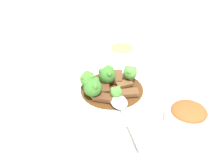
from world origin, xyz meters
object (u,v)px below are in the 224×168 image
at_px(side_bowl_kimchi, 188,115).
at_px(sauce_dish, 43,125).
at_px(beef_strip_4, 100,89).
at_px(broccoli_floret_1, 108,70).
at_px(broccoli_floret_0, 116,92).
at_px(broccoli_floret_2, 130,72).
at_px(broccoli_floret_3, 107,75).
at_px(broccoli_floret_6, 93,87).
at_px(beef_strip_0, 117,77).
at_px(beef_strip_1, 105,98).
at_px(serving_spoon, 120,105).
at_px(main_plate, 112,91).
at_px(beef_strip_3, 126,93).
at_px(broccoli_floret_4, 88,79).
at_px(side_bowl_appetizer, 122,51).
at_px(beef_strip_2, 124,84).
at_px(broccoli_floret_5, 88,77).

distance_m(side_bowl_kimchi, sauce_dish, 0.37).
distance_m(beef_strip_4, broccoli_floret_1, 0.08).
xyz_separation_m(broccoli_floret_0, broccoli_floret_2, (-0.03, -0.09, 0.01)).
relative_size(broccoli_floret_3, broccoli_floret_6, 0.96).
distance_m(beef_strip_0, beef_strip_1, 0.11).
height_order(broccoli_floret_6, serving_spoon, broccoli_floret_6).
xyz_separation_m(main_plate, broccoli_floret_3, (0.02, -0.02, 0.04)).
xyz_separation_m(main_plate, beef_strip_3, (-0.04, 0.03, 0.01)).
bearing_deg(side_bowl_kimchi, broccoli_floret_2, -45.06).
bearing_deg(beef_strip_0, broccoli_floret_6, 58.27).
bearing_deg(beef_strip_3, broccoli_floret_4, -9.92).
relative_size(beef_strip_4, serving_spoon, 0.30).
bearing_deg(broccoli_floret_6, side_bowl_kimchi, 165.54).
bearing_deg(broccoli_floret_0, serving_spoon, 110.88).
xyz_separation_m(main_plate, serving_spoon, (-0.03, 0.08, 0.02)).
xyz_separation_m(broccoli_floret_4, broccoli_floret_6, (-0.02, 0.04, -0.00)).
relative_size(beef_strip_4, side_bowl_appetizer, 0.57).
xyz_separation_m(beef_strip_3, beef_strip_4, (0.08, -0.01, 0.00)).
height_order(broccoli_floret_0, broccoli_floret_4, broccoli_floret_4).
relative_size(beef_strip_1, beef_strip_2, 1.29).
xyz_separation_m(beef_strip_2, broccoli_floret_1, (0.05, -0.04, 0.02)).
distance_m(broccoli_floret_0, broccoli_floret_6, 0.07).
distance_m(main_plate, broccoli_floret_1, 0.07).
height_order(broccoli_floret_0, broccoli_floret_6, broccoli_floret_6).
relative_size(beef_strip_0, side_bowl_appetizer, 0.60).
height_order(beef_strip_0, side_bowl_appetizer, side_bowl_appetizer).
bearing_deg(side_bowl_appetizer, broccoli_floret_4, 69.63).
bearing_deg(broccoli_floret_0, side_bowl_appetizer, -90.03).
bearing_deg(sauce_dish, broccoli_floret_2, -136.71).
relative_size(broccoli_floret_1, side_bowl_appetizer, 0.39).
bearing_deg(side_bowl_appetizer, broccoli_floret_0, 89.97).
height_order(broccoli_floret_5, sauce_dish, broccoli_floret_5).
bearing_deg(beef_strip_3, serving_spoon, 76.72).
height_order(broccoli_floret_5, serving_spoon, broccoli_floret_5).
height_order(beef_strip_2, beef_strip_3, beef_strip_3).
xyz_separation_m(beef_strip_1, side_bowl_appetizer, (-0.03, -0.27, -0.00)).
distance_m(broccoli_floret_4, serving_spoon, 0.13).
height_order(beef_strip_4, broccoli_floret_6, broccoli_floret_6).
distance_m(serving_spoon, side_bowl_kimchi, 0.17).
relative_size(beef_strip_3, broccoli_floret_0, 2.03).
distance_m(beef_strip_2, broccoli_floret_0, 0.07).
bearing_deg(side_bowl_appetizer, main_plate, 85.91).
relative_size(broccoli_floret_2, sauce_dish, 0.78).
bearing_deg(broccoli_floret_6, broccoli_floret_1, -107.88).
xyz_separation_m(beef_strip_3, broccoli_floret_0, (0.03, 0.02, 0.02)).
relative_size(beef_strip_2, beef_strip_3, 0.73).
bearing_deg(broccoli_floret_1, beef_strip_4, 77.35).
bearing_deg(broccoli_floret_5, broccoli_floret_3, -173.52).
relative_size(beef_strip_4, side_bowl_kimchi, 0.52).
xyz_separation_m(main_plate, beef_strip_0, (-0.01, -0.05, 0.02)).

